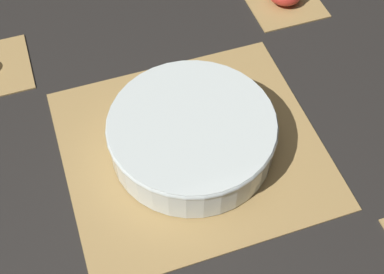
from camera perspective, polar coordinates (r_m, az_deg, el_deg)
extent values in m
plane|color=black|center=(0.92, 0.00, -1.25)|extent=(6.00, 6.00, 0.00)
cube|color=#A8844C|center=(0.92, 0.00, -1.14)|extent=(0.43, 0.40, 0.01)
cube|color=#3D2D19|center=(0.90, -9.87, -3.78)|extent=(0.01, 0.39, 0.00)
cube|color=#3D2D19|center=(0.90, -6.54, -2.88)|extent=(0.01, 0.39, 0.00)
cube|color=#3D2D19|center=(0.91, -3.24, -1.97)|extent=(0.01, 0.39, 0.00)
cube|color=#3D2D19|center=(0.92, 0.00, -1.08)|extent=(0.01, 0.39, 0.00)
cube|color=#3D2D19|center=(0.93, 3.17, -0.19)|extent=(0.01, 0.39, 0.00)
cube|color=#3D2D19|center=(0.94, 6.26, 0.66)|extent=(0.01, 0.39, 0.00)
cube|color=#3D2D19|center=(0.96, 9.24, 1.49)|extent=(0.01, 0.39, 0.00)
cube|color=#3D2D19|center=(1.10, -18.50, 7.51)|extent=(0.00, 0.15, 0.00)
cube|color=#A8844C|center=(1.20, 9.73, 14.08)|extent=(0.15, 0.15, 0.01)
cube|color=#3D2D19|center=(1.19, 8.61, 13.94)|extent=(0.00, 0.15, 0.00)
cylinder|color=silver|center=(0.89, 0.00, 0.27)|extent=(0.28, 0.28, 0.07)
torus|color=silver|center=(0.87, 0.00, 1.37)|extent=(0.28, 0.28, 0.01)
cylinder|color=beige|center=(0.89, 2.65, 2.76)|extent=(0.03, 0.03, 0.01)
cylinder|color=beige|center=(0.88, -1.99, -2.44)|extent=(0.03, 0.03, 0.01)
cylinder|color=beige|center=(0.92, -2.01, 3.30)|extent=(0.03, 0.03, 0.01)
cylinder|color=beige|center=(0.88, 2.61, -0.75)|extent=(0.03, 0.03, 0.01)
cylinder|color=beige|center=(0.90, -3.22, -0.12)|extent=(0.03, 0.03, 0.01)
cylinder|color=beige|center=(0.85, 3.40, -1.94)|extent=(0.03, 0.03, 0.01)
cylinder|color=beige|center=(0.89, 6.48, 1.28)|extent=(0.03, 0.03, 0.01)
cylinder|color=beige|center=(0.88, 3.71, 0.57)|extent=(0.03, 0.03, 0.01)
cube|color=beige|center=(0.85, 0.62, -5.22)|extent=(0.02, 0.02, 0.02)
cube|color=beige|center=(0.93, -0.21, 2.21)|extent=(0.03, 0.03, 0.03)
cube|color=beige|center=(0.90, -2.16, 1.19)|extent=(0.02, 0.02, 0.02)
cube|color=beige|center=(0.83, 1.57, -3.21)|extent=(0.03, 0.03, 0.03)
cube|color=beige|center=(0.91, -5.48, 0.19)|extent=(0.03, 0.03, 0.03)
cube|color=beige|center=(0.94, -3.71, 2.22)|extent=(0.02, 0.02, 0.02)
ellipsoid|color=red|center=(0.89, 0.34, 1.33)|extent=(0.03, 0.02, 0.02)
ellipsoid|color=orange|center=(0.92, 4.05, 2.73)|extent=(0.03, 0.02, 0.02)
ellipsoid|color=orange|center=(0.96, 2.30, 4.50)|extent=(0.03, 0.02, 0.01)
ellipsoid|color=orange|center=(0.85, -6.49, -1.31)|extent=(0.03, 0.02, 0.01)
ellipsoid|color=orange|center=(0.92, -2.43, 5.31)|extent=(0.03, 0.01, 0.01)
ellipsoid|color=orange|center=(0.88, -4.31, 0.71)|extent=(0.03, 0.02, 0.02)
ellipsoid|color=orange|center=(0.92, 1.06, 4.36)|extent=(0.03, 0.01, 0.01)
ellipsoid|color=orange|center=(0.88, -6.49, -0.83)|extent=(0.03, 0.02, 0.01)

